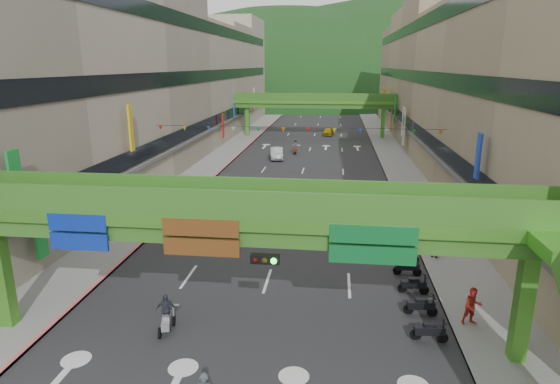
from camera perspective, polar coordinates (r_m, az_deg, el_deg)
road_slab at (r=62.62m, az=3.47°, el=4.61°), size 18.00×140.00×0.02m
sidewalk_left at (r=64.17m, az=-6.42°, el=4.86°), size 4.00×140.00×0.15m
sidewalk_right at (r=62.96m, az=13.54°, el=4.33°), size 4.00×140.00×0.15m
curb_left at (r=63.77m, az=-4.75°, el=4.85°), size 0.20×140.00×0.18m
curb_right at (r=62.76m, az=11.82°, el=4.41°), size 0.20×140.00×0.18m
building_row_left at (r=65.44m, az=-13.62°, el=13.01°), size 12.80×95.00×19.00m
building_row_right at (r=63.38m, az=21.38°, el=12.35°), size 12.80×95.00×19.00m
overpass_near at (r=18.18m, az=-1.78°, el=-5.35°), size 28.00×12.27×7.10m
overpass_far at (r=76.77m, az=4.22°, el=10.63°), size 28.00×2.20×7.10m
hill_left at (r=172.83m, az=0.63°, el=11.46°), size 168.00×140.00×112.00m
hill_right at (r=192.99m, az=13.44°, el=11.46°), size 208.00×176.00×128.00m
bunting_string at (r=41.97m, az=1.95°, el=7.56°), size 26.00×0.36×0.47m
scooter_rider_mid at (r=41.33m, az=7.87°, el=0.19°), size 0.76×1.60×1.84m
scooter_rider_left at (r=22.06m, az=-13.72°, el=-14.22°), size 0.94×1.57×1.85m
scooter_rider_far at (r=62.58m, az=1.87°, el=5.57°), size 0.83×1.60×2.05m
parked_scooter_row at (r=25.80m, az=15.98°, el=-10.79°), size 1.60×9.37×1.08m
car_silver at (r=59.36m, az=-0.42°, el=4.74°), size 2.17×4.58×1.45m
car_yellow at (r=80.08m, az=5.92°, el=7.37°), size 1.96×4.04×1.33m
pedestrian_red at (r=23.54m, az=22.41°, el=-13.06°), size 0.98×0.84×1.78m
pedestrian_dark at (r=30.38m, az=18.39°, el=-6.32°), size 1.04×0.76×1.65m
pedestrian_blue at (r=33.12m, az=21.68°, el=-4.78°), size 0.85×0.59×1.71m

